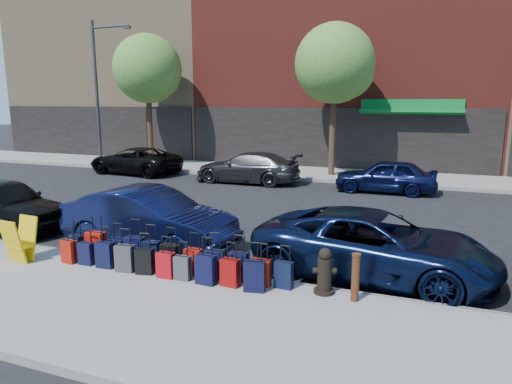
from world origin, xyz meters
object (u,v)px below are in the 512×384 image
at_px(streetlight, 99,85).
at_px(car_far_1, 247,168).
at_px(car_near_2, 374,245).
at_px(car_far_2, 386,176).
at_px(car_near_1, 149,219).
at_px(car_far_0, 135,160).
at_px(display_rack, 20,240).
at_px(tree_left, 150,71).
at_px(suitcase_front_5, 170,258).
at_px(bollard, 356,277).
at_px(fire_hydrant, 325,272).
at_px(car_near_0, 3,204).
at_px(tree_center, 338,66).

relative_size(streetlight, car_far_1, 1.63).
bearing_deg(car_near_2, car_far_2, 9.48).
bearing_deg(car_near_1, streetlight, 46.97).
xyz_separation_m(car_far_0, car_far_1, (6.52, -0.41, 0.02)).
bearing_deg(display_rack, car_far_1, 91.70).
relative_size(tree_left, car_near_2, 1.41).
height_order(suitcase_front_5, bollard, suitcase_front_5).
xyz_separation_m(display_rack, car_near_2, (7.60, 2.31, 0.06)).
xyz_separation_m(tree_left, car_near_1, (8.19, -12.67, -4.64)).
height_order(fire_hydrant, car_far_2, car_far_2).
relative_size(streetlight, car_near_0, 1.79).
xyz_separation_m(tree_center, car_near_0, (-7.36, -12.71, -4.65)).
bearing_deg(suitcase_front_5, car_far_2, 76.65).
distance_m(display_rack, car_near_1, 3.00).
bearing_deg(suitcase_front_5, car_near_1, 138.09).
bearing_deg(car_far_1, car_far_0, -93.67).
height_order(streetlight, car_far_1, streetlight).
bearing_deg(tree_center, fire_hydrant, -79.46).
distance_m(car_near_1, car_far_1, 9.92).
relative_size(car_near_1, car_near_2, 0.91).
distance_m(display_rack, car_far_1, 12.17).
height_order(suitcase_front_5, car_far_1, car_far_1).
xyz_separation_m(display_rack, car_far_0, (-5.82, 12.56, 0.04)).
relative_size(suitcase_front_5, car_near_0, 0.22).
bearing_deg(car_near_0, bollard, -92.91).
height_order(streetlight, car_far_2, streetlight).
height_order(tree_left, car_near_0, tree_left).
height_order(suitcase_front_5, fire_hydrant, suitcase_front_5).
relative_size(tree_left, car_near_1, 1.55).
bearing_deg(car_near_2, car_far_1, 40.76).
bearing_deg(streetlight, car_far_2, -7.94).
xyz_separation_m(tree_left, tree_center, (10.50, 0.00, 0.00)).
bearing_deg(car_near_2, car_near_0, 95.98).
bearing_deg(tree_center, car_far_2, -47.17).
relative_size(streetlight, car_far_2, 1.95).
bearing_deg(fire_hydrant, display_rack, 167.44).
xyz_separation_m(suitcase_front_5, car_near_0, (-6.67, 1.59, 0.31)).
bearing_deg(streetlight, car_far_1, -12.11).
bearing_deg(tree_left, bollard, -46.30).
relative_size(suitcase_front_5, car_far_2, 0.23).
distance_m(display_rack, car_near_0, 3.87).
distance_m(tree_center, fire_hydrant, 15.28).
distance_m(fire_hydrant, bollard, 0.62).
height_order(car_far_0, car_far_2, car_far_2).
height_order(suitcase_front_5, car_near_2, car_near_2).
bearing_deg(fire_hydrant, car_near_0, 152.66).
relative_size(bollard, car_near_0, 0.20).
xyz_separation_m(fire_hydrant, car_near_0, (-10.01, 1.53, 0.20)).
height_order(fire_hydrant, car_near_1, car_near_1).
bearing_deg(bollard, car_far_2, 92.58).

